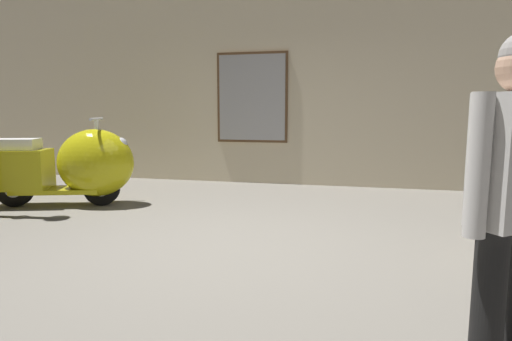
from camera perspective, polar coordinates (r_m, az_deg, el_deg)
ground_plane at (r=3.90m, az=-4.69°, el=-10.40°), size 60.00×60.00×0.00m
showroom_back_wall at (r=7.29m, az=4.31°, el=12.00°), size 18.00×0.24×3.50m
scooter_0 at (r=6.03m, az=-23.02°, el=0.54°), size 1.92×1.07×1.13m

